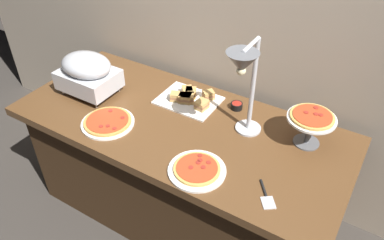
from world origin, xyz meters
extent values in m
plane|color=#38332D|center=(0.00, 0.00, 0.00)|extent=(8.00, 8.00, 0.00)
cube|color=tan|center=(0.00, 0.50, 1.20)|extent=(4.40, 0.04, 2.40)
cube|color=brown|center=(0.00, 0.00, 0.73)|extent=(1.90, 0.84, 0.05)
cube|color=#3C2715|center=(0.00, 0.00, 0.35)|extent=(1.75, 0.74, 0.71)
cylinder|color=#B7BABF|center=(-0.77, -0.13, 0.78)|extent=(0.01, 0.01, 0.04)
cylinder|color=#B7BABF|center=(-0.49, -0.13, 0.78)|extent=(0.01, 0.01, 0.04)
cylinder|color=#B7BABF|center=(-0.77, 0.07, 0.78)|extent=(0.01, 0.01, 0.04)
cylinder|color=#B7BABF|center=(-0.49, 0.07, 0.78)|extent=(0.01, 0.01, 0.04)
cube|color=#B7BABF|center=(-0.63, -0.03, 0.86)|extent=(0.34, 0.26, 0.11)
ellipsoid|color=#B7BABF|center=(-0.63, -0.03, 0.95)|extent=(0.32, 0.24, 0.13)
cylinder|color=#B7BABF|center=(0.36, 0.15, 0.77)|extent=(0.14, 0.14, 0.01)
cylinder|color=#B7BABF|center=(0.36, 0.15, 1.04)|extent=(0.02, 0.02, 0.53)
cylinder|color=#B7BABF|center=(0.36, 0.06, 1.30)|extent=(0.02, 0.17, 0.02)
cone|color=#595B60|center=(0.36, -0.02, 1.25)|extent=(0.15, 0.15, 0.10)
sphere|color=#F9EAB2|center=(0.36, -0.02, 1.21)|extent=(0.04, 0.04, 0.04)
cylinder|color=white|center=(-0.33, -0.22, 0.77)|extent=(0.29, 0.29, 0.01)
cylinder|color=#C68E42|center=(-0.33, -0.22, 0.78)|extent=(0.26, 0.26, 0.01)
cylinder|color=#AD3D1E|center=(-0.33, -0.22, 0.79)|extent=(0.23, 0.23, 0.00)
cylinder|color=maroon|center=(-0.29, -0.26, 0.79)|extent=(0.02, 0.02, 0.00)
cylinder|color=maroon|center=(-0.27, -0.16, 0.79)|extent=(0.02, 0.02, 0.00)
cylinder|color=maroon|center=(-0.25, -0.26, 0.79)|extent=(0.02, 0.02, 0.00)
cylinder|color=maroon|center=(-0.37, -0.15, 0.79)|extent=(0.02, 0.02, 0.00)
cylinder|color=maroon|center=(-0.32, -0.28, 0.79)|extent=(0.02, 0.02, 0.00)
cylinder|color=white|center=(0.28, -0.28, 0.77)|extent=(0.28, 0.28, 0.01)
cylinder|color=gold|center=(0.28, -0.28, 0.78)|extent=(0.23, 0.23, 0.01)
cylinder|color=#AD3D1E|center=(0.28, -0.28, 0.79)|extent=(0.20, 0.20, 0.00)
cylinder|color=maroon|center=(0.31, -0.26, 0.79)|extent=(0.02, 0.02, 0.00)
cylinder|color=maroon|center=(0.31, -0.22, 0.79)|extent=(0.02, 0.02, 0.00)
cylinder|color=maroon|center=(0.26, -0.29, 0.79)|extent=(0.02, 0.02, 0.00)
cylinder|color=maroon|center=(0.27, -0.23, 0.79)|extent=(0.02, 0.02, 0.00)
cylinder|color=maroon|center=(0.27, -0.25, 0.79)|extent=(0.02, 0.02, 0.00)
cylinder|color=maroon|center=(0.25, -0.20, 0.79)|extent=(0.02, 0.02, 0.00)
cylinder|color=#595B60|center=(0.66, 0.20, 0.84)|extent=(0.02, 0.02, 0.15)
cylinder|color=#595B60|center=(0.66, 0.20, 0.76)|extent=(0.14, 0.14, 0.01)
cylinder|color=white|center=(0.66, 0.20, 0.92)|extent=(0.25, 0.25, 0.01)
cylinder|color=gold|center=(0.66, 0.20, 0.93)|extent=(0.22, 0.22, 0.01)
cylinder|color=#AD3D1E|center=(0.66, 0.20, 0.94)|extent=(0.19, 0.19, 0.00)
cylinder|color=maroon|center=(0.67, 0.21, 0.94)|extent=(0.02, 0.02, 0.00)
cylinder|color=maroon|center=(0.70, 0.22, 0.94)|extent=(0.02, 0.02, 0.00)
cylinder|color=maroon|center=(0.63, 0.20, 0.94)|extent=(0.02, 0.02, 0.00)
cylinder|color=maroon|center=(0.66, 0.27, 0.94)|extent=(0.02, 0.02, 0.00)
cube|color=white|center=(-0.06, 0.20, 0.77)|extent=(0.36, 0.28, 0.01)
cube|color=tan|center=(0.03, 0.28, 0.78)|extent=(0.08, 0.08, 0.02)
cube|color=#9E6642|center=(0.03, 0.28, 0.80)|extent=(0.08, 0.08, 0.01)
cube|color=tan|center=(0.03, 0.28, 0.81)|extent=(0.08, 0.08, 0.02)
cube|color=tan|center=(-0.07, 0.24, 0.78)|extent=(0.09, 0.09, 0.02)
cube|color=#9E6642|center=(-0.07, 0.24, 0.80)|extent=(0.09, 0.09, 0.01)
cube|color=tan|center=(-0.07, 0.24, 0.81)|extent=(0.09, 0.09, 0.02)
cube|color=tan|center=(0.05, 0.17, 0.78)|extent=(0.07, 0.08, 0.02)
cube|color=#9E6642|center=(0.05, 0.17, 0.80)|extent=(0.07, 0.08, 0.01)
cube|color=tan|center=(0.05, 0.17, 0.81)|extent=(0.07, 0.08, 0.02)
cube|color=tan|center=(-0.06, 0.18, 0.78)|extent=(0.10, 0.10, 0.02)
cube|color=#9E6642|center=(-0.06, 0.18, 0.80)|extent=(0.10, 0.10, 0.01)
cube|color=tan|center=(-0.06, 0.18, 0.81)|extent=(0.10, 0.10, 0.02)
cube|color=tan|center=(-0.12, 0.16, 0.78)|extent=(0.08, 0.08, 0.02)
cube|color=#9E6642|center=(-0.12, 0.16, 0.80)|extent=(0.08, 0.08, 0.01)
cube|color=tan|center=(-0.12, 0.16, 0.81)|extent=(0.08, 0.08, 0.02)
cube|color=tan|center=(-0.07, 0.18, 0.78)|extent=(0.09, 0.08, 0.02)
cube|color=#9E6642|center=(-0.07, 0.18, 0.80)|extent=(0.09, 0.08, 0.01)
cube|color=tan|center=(-0.07, 0.18, 0.81)|extent=(0.09, 0.08, 0.02)
cube|color=tan|center=(-0.10, 0.25, 0.78)|extent=(0.09, 0.09, 0.02)
cube|color=#9E6642|center=(-0.10, 0.25, 0.80)|extent=(0.09, 0.09, 0.01)
cube|color=tan|center=(-0.10, 0.25, 0.81)|extent=(0.09, 0.09, 0.02)
cylinder|color=black|center=(0.22, 0.29, 0.78)|extent=(0.07, 0.07, 0.04)
cylinder|color=maroon|center=(0.22, 0.29, 0.79)|extent=(0.06, 0.06, 0.01)
cube|color=#B7BABF|center=(0.65, -0.28, 0.76)|extent=(0.09, 0.09, 0.00)
cylinder|color=black|center=(0.60, -0.21, 0.76)|extent=(0.07, 0.09, 0.01)
camera|label=1|loc=(0.94, -1.40, 2.07)|focal=35.66mm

